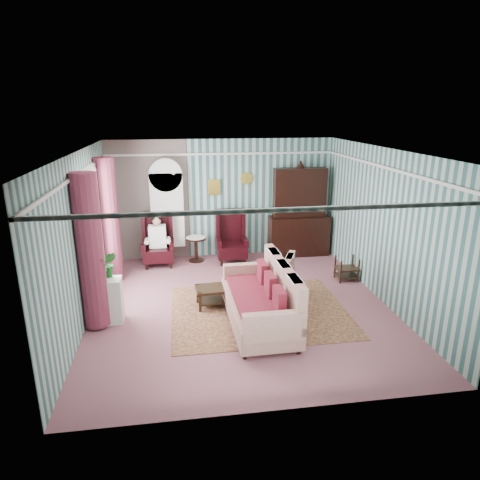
{
  "coord_description": "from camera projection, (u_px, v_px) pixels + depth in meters",
  "views": [
    {
      "loc": [
        -1.11,
        -7.33,
        3.6
      ],
      "look_at": [
        0.08,
        0.6,
        1.12
      ],
      "focal_mm": 32.0,
      "sensor_mm": 36.0,
      "label": 1
    }
  ],
  "objects": [
    {
      "name": "rug",
      "position": [
        259.0,
        311.0,
        7.91
      ],
      "size": [
        3.2,
        2.6,
        0.01
      ],
      "primitive_type": "cube",
      "color": "#4F1A1B",
      "rests_on": "floor"
    },
    {
      "name": "round_side_table",
      "position": [
        196.0,
        249.0,
        10.42
      ],
      "size": [
        0.5,
        0.5,
        0.6
      ],
      "primitive_type": "cylinder",
      "color": "black",
      "rests_on": "floor"
    },
    {
      "name": "wingback_left",
      "position": [
        158.0,
        240.0,
        10.05
      ],
      "size": [
        0.76,
        0.8,
        1.25
      ],
      "primitive_type": "cube",
      "color": "black",
      "rests_on": "floor"
    },
    {
      "name": "seated_woman",
      "position": [
        158.0,
        241.0,
        10.06
      ],
      "size": [
        0.44,
        0.4,
        1.18
      ],
      "primitive_type": null,
      "color": "beige",
      "rests_on": "floor"
    },
    {
      "name": "potted_plant_b",
      "position": [
        109.0,
        264.0,
        7.34
      ],
      "size": [
        0.26,
        0.21,
        0.46
      ],
      "primitive_type": "imported",
      "rotation": [
        0.0,
        0.0,
        0.02
      ],
      "color": "#275A1C",
      "rests_on": "plant_stand"
    },
    {
      "name": "nest_table",
      "position": [
        347.0,
        268.0,
        9.27
      ],
      "size": [
        0.45,
        0.38,
        0.54
      ],
      "primitive_type": "cube",
      "color": "black",
      "rests_on": "floor"
    },
    {
      "name": "floral_armchair",
      "position": [
        274.0,
        278.0,
        8.31
      ],
      "size": [
        1.05,
        1.02,
        0.88
      ],
      "primitive_type": "cube",
      "rotation": [
        0.0,
        0.0,
        1.17
      ],
      "color": "beige",
      "rests_on": "floor"
    },
    {
      "name": "room_shell",
      "position": [
        205.0,
        201.0,
        7.63
      ],
      "size": [
        5.53,
        6.02,
        2.91
      ],
      "color": "#325C5A",
      "rests_on": "ground"
    },
    {
      "name": "wingback_right",
      "position": [
        231.0,
        237.0,
        10.3
      ],
      "size": [
        0.76,
        0.8,
        1.25
      ],
      "primitive_type": "cube",
      "color": "black",
      "rests_on": "floor"
    },
    {
      "name": "dresser_hutch",
      "position": [
        300.0,
        209.0,
        10.64
      ],
      "size": [
        1.5,
        0.56,
        2.36
      ],
      "primitive_type": "cube",
      "color": "black",
      "rests_on": "floor"
    },
    {
      "name": "potted_plant_a",
      "position": [
        100.0,
        269.0,
        7.13
      ],
      "size": [
        0.54,
        0.51,
        0.47
      ],
      "primitive_type": "imported",
      "rotation": [
        0.0,
        0.0,
        -0.43
      ],
      "color": "#1B571D",
      "rests_on": "plant_stand"
    },
    {
      "name": "floor",
      "position": [
        240.0,
        305.0,
        8.15
      ],
      "size": [
        6.0,
        6.0,
        0.0
      ],
      "primitive_type": "plane",
      "color": "#864D53",
      "rests_on": "ground"
    },
    {
      "name": "sofa",
      "position": [
        259.0,
        300.0,
        7.27
      ],
      "size": [
        0.99,
        2.26,
        0.95
      ],
      "primitive_type": "cube",
      "rotation": [
        0.0,
        0.0,
        1.59
      ],
      "color": "beige",
      "rests_on": "floor"
    },
    {
      "name": "bookcase",
      "position": [
        168.0,
        215.0,
        10.31
      ],
      "size": [
        0.8,
        0.28,
        2.24
      ],
      "primitive_type": "cube",
      "color": "silver",
      "rests_on": "floor"
    },
    {
      "name": "potted_plant_c",
      "position": [
        101.0,
        267.0,
        7.32
      ],
      "size": [
        0.27,
        0.27,
        0.39
      ],
      "primitive_type": "imported",
      "rotation": [
        0.0,
        0.0,
        0.29
      ],
      "color": "#1B4816",
      "rests_on": "plant_stand"
    },
    {
      "name": "coffee_table",
      "position": [
        219.0,
        296.0,
        8.08
      ],
      "size": [
        0.88,
        0.54,
        0.38
      ],
      "primitive_type": "cube",
      "rotation": [
        0.0,
        0.0,
        0.06
      ],
      "color": "black",
      "rests_on": "floor"
    },
    {
      "name": "plant_stand",
      "position": [
        106.0,
        301.0,
        7.41
      ],
      "size": [
        0.55,
        0.35,
        0.8
      ],
      "primitive_type": "cube",
      "color": "silver",
      "rests_on": "floor"
    }
  ]
}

